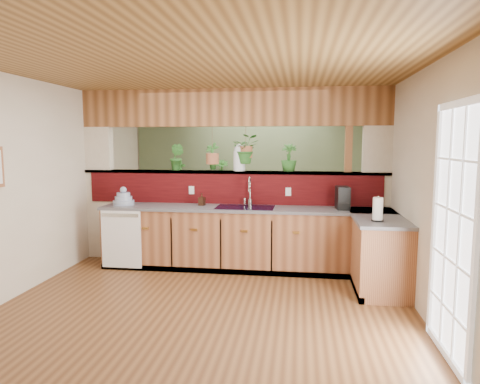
# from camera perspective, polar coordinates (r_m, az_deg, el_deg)

# --- Properties ---
(ground) EXTENTS (4.60, 7.00, 0.01)m
(ground) POSITION_cam_1_polar(r_m,az_deg,el_deg) (5.40, -3.39, -13.07)
(ground) COLOR brown
(ground) RESTS_ON ground
(ceiling) EXTENTS (4.60, 7.00, 0.01)m
(ceiling) POSITION_cam_1_polar(r_m,az_deg,el_deg) (5.14, -3.60, 15.38)
(ceiling) COLOR brown
(ceiling) RESTS_ON ground
(wall_back) EXTENTS (4.60, 0.02, 2.60)m
(wall_back) POSITION_cam_1_polar(r_m,az_deg,el_deg) (8.55, 1.18, 3.21)
(wall_back) COLOR beige
(wall_back) RESTS_ON ground
(wall_front) EXTENTS (4.60, 0.02, 2.60)m
(wall_front) POSITION_cam_1_polar(r_m,az_deg,el_deg) (1.87, -25.74, -10.40)
(wall_front) COLOR beige
(wall_front) RESTS_ON ground
(wall_left) EXTENTS (0.02, 7.00, 2.60)m
(wall_left) POSITION_cam_1_polar(r_m,az_deg,el_deg) (6.00, -25.56, 1.04)
(wall_left) COLOR beige
(wall_left) RESTS_ON ground
(wall_right) EXTENTS (0.02, 7.00, 2.60)m
(wall_right) POSITION_cam_1_polar(r_m,az_deg,el_deg) (5.17, 22.38, 0.37)
(wall_right) COLOR beige
(wall_right) RESTS_ON ground
(pass_through_partition) EXTENTS (4.60, 0.21, 2.60)m
(pass_through_partition) POSITION_cam_1_polar(r_m,az_deg,el_deg) (6.43, -0.84, 1.06)
(pass_through_partition) COLOR beige
(pass_through_partition) RESTS_ON ground
(pass_through_ledge) EXTENTS (4.60, 0.21, 0.04)m
(pass_through_ledge) POSITION_cam_1_polar(r_m,az_deg,el_deg) (6.42, -1.10, 2.66)
(pass_through_ledge) COLOR brown
(pass_through_ledge) RESTS_ON ground
(header_beam) EXTENTS (4.60, 0.15, 0.55)m
(header_beam) POSITION_cam_1_polar(r_m,az_deg,el_deg) (6.43, -1.12, 11.18)
(header_beam) COLOR brown
(header_beam) RESTS_ON ground
(sage_backwall) EXTENTS (4.55, 0.02, 2.55)m
(sage_backwall) POSITION_cam_1_polar(r_m,az_deg,el_deg) (8.53, 1.16, 3.20)
(sage_backwall) COLOR #586A48
(sage_backwall) RESTS_ON ground
(countertop) EXTENTS (4.14, 1.52, 0.90)m
(countertop) POSITION_cam_1_polar(r_m,az_deg,el_deg) (6.01, 6.14, -6.57)
(countertop) COLOR brown
(countertop) RESTS_ON ground
(dishwasher) EXTENTS (0.58, 0.03, 0.82)m
(dishwasher) POSITION_cam_1_polar(r_m,az_deg,el_deg) (6.32, -15.56, -6.05)
(dishwasher) COLOR white
(dishwasher) RESTS_ON ground
(navy_sink) EXTENTS (0.82, 0.50, 0.18)m
(navy_sink) POSITION_cam_1_polar(r_m,az_deg,el_deg) (6.08, 0.68, -2.78)
(navy_sink) COLOR black
(navy_sink) RESTS_ON countertop
(french_door) EXTENTS (0.06, 1.02, 2.16)m
(french_door) POSITION_cam_1_polar(r_m,az_deg,el_deg) (3.96, 26.44, -5.30)
(french_door) COLOR white
(french_door) RESTS_ON ground
(faucet) EXTENTS (0.18, 0.19, 0.42)m
(faucet) POSITION_cam_1_polar(r_m,az_deg,el_deg) (6.19, 1.27, 0.25)
(faucet) COLOR #B7B7B2
(faucet) RESTS_ON countertop
(dish_stack) EXTENTS (0.31, 0.31, 0.27)m
(dish_stack) POSITION_cam_1_polar(r_m,az_deg,el_deg) (6.52, -15.26, -0.93)
(dish_stack) COLOR #8C98B5
(dish_stack) RESTS_ON countertop
(soap_dispenser) EXTENTS (0.10, 0.10, 0.18)m
(soap_dispenser) POSITION_cam_1_polar(r_m,az_deg,el_deg) (6.25, -5.11, -0.98)
(soap_dispenser) COLOR #361F13
(soap_dispenser) RESTS_ON countertop
(coffee_maker) EXTENTS (0.17, 0.28, 0.31)m
(coffee_maker) POSITION_cam_1_polar(r_m,az_deg,el_deg) (6.04, 13.53, -0.89)
(coffee_maker) COLOR black
(coffee_maker) RESTS_ON countertop
(paper_towel) EXTENTS (0.14, 0.14, 0.30)m
(paper_towel) POSITION_cam_1_polar(r_m,az_deg,el_deg) (5.24, 17.89, -2.27)
(paper_towel) COLOR black
(paper_towel) RESTS_ON countertop
(glass_jar) EXTENTS (0.18, 0.18, 0.40)m
(glass_jar) POSITION_cam_1_polar(r_m,az_deg,el_deg) (6.39, -0.09, 4.60)
(glass_jar) COLOR silver
(glass_jar) RESTS_ON pass_through_ledge
(ledge_plant_left) EXTENTS (0.27, 0.25, 0.40)m
(ledge_plant_left) POSITION_cam_1_polar(r_m,az_deg,el_deg) (6.60, -8.41, 4.62)
(ledge_plant_left) COLOR #265C1F
(ledge_plant_left) RESTS_ON pass_through_ledge
(ledge_plant_right) EXTENTS (0.24, 0.24, 0.40)m
(ledge_plant_right) POSITION_cam_1_polar(r_m,az_deg,el_deg) (6.33, 6.54, 4.57)
(ledge_plant_right) COLOR #265C1F
(ledge_plant_right) RESTS_ON pass_through_ledge
(hanging_plant_a) EXTENTS (0.25, 0.21, 0.56)m
(hanging_plant_a) POSITION_cam_1_polar(r_m,az_deg,el_deg) (6.46, -3.71, 5.93)
(hanging_plant_a) COLOR brown
(hanging_plant_a) RESTS_ON header_beam
(hanging_plant_b) EXTENTS (0.43, 0.38, 0.56)m
(hanging_plant_b) POSITION_cam_1_polar(r_m,az_deg,el_deg) (6.38, 0.76, 7.42)
(hanging_plant_b) COLOR brown
(hanging_plant_b) RESTS_ON header_beam
(shelving_console) EXTENTS (1.50, 0.79, 0.97)m
(shelving_console) POSITION_cam_1_polar(r_m,az_deg,el_deg) (8.52, -4.28, -2.23)
(shelving_console) COLOR black
(shelving_console) RESTS_ON ground
(shelf_plant_a) EXTENTS (0.25, 0.17, 0.46)m
(shelf_plant_a) POSITION_cam_1_polar(r_m,az_deg,el_deg) (8.58, -8.03, 2.57)
(shelf_plant_a) COLOR #265C1F
(shelf_plant_a) RESTS_ON shelving_console
(shelf_plant_b) EXTENTS (0.33, 0.33, 0.49)m
(shelf_plant_b) POSITION_cam_1_polar(r_m,az_deg,el_deg) (8.39, -2.50, 2.65)
(shelf_plant_b) COLOR #265C1F
(shelf_plant_b) RESTS_ON shelving_console
(floor_plant) EXTENTS (0.85, 0.78, 0.79)m
(floor_plant) POSITION_cam_1_polar(r_m,az_deg,el_deg) (7.30, 8.92, -4.65)
(floor_plant) COLOR #265C1F
(floor_plant) RESTS_ON ground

